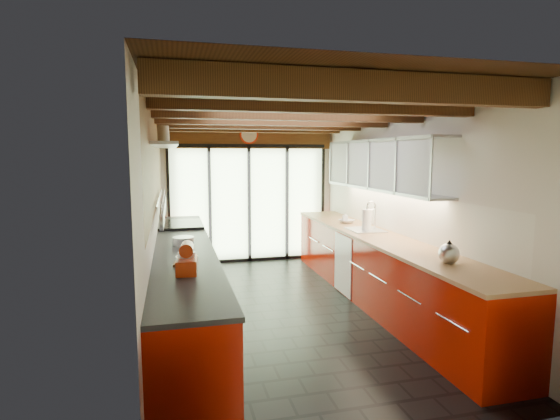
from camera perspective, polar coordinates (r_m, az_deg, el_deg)
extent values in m
plane|color=black|center=(5.79, 0.77, -12.88)|extent=(5.50, 5.50, 0.00)
plane|color=silver|center=(8.15, -4.12, 2.37)|extent=(3.20, 0.00, 3.20)
plane|color=silver|center=(2.94, 14.59, -6.59)|extent=(3.20, 0.00, 3.20)
plane|color=silver|center=(5.30, -16.18, -0.53)|extent=(0.00, 5.50, 5.50)
plane|color=silver|center=(6.08, 15.54, 0.46)|extent=(0.00, 5.50, 5.50)
plane|color=#472814|center=(5.47, 0.82, 13.65)|extent=(5.50, 5.50, 0.00)
cube|color=#593316|center=(3.34, 11.03, 15.53)|extent=(3.14, 0.14, 0.22)
cube|color=#593316|center=(4.17, 5.67, 13.95)|extent=(3.14, 0.14, 0.22)
cube|color=#593316|center=(5.02, 2.15, 12.83)|extent=(3.14, 0.14, 0.22)
cube|color=#593316|center=(5.89, -0.32, 12.01)|extent=(3.14, 0.14, 0.22)
cube|color=#593316|center=(6.76, -2.15, 11.39)|extent=(3.14, 0.14, 0.22)
cube|color=#593316|center=(7.65, -3.55, 10.91)|extent=(3.14, 0.14, 0.22)
cube|color=brown|center=(8.09, -4.14, 9.78)|extent=(3.14, 0.06, 0.50)
plane|color=brown|center=(5.46, -16.03, 6.80)|extent=(0.00, 4.90, 4.90)
plane|color=#C6EAAD|center=(8.16, -4.09, 0.79)|extent=(2.90, 0.00, 2.90)
cube|color=black|center=(8.03, -14.32, 0.47)|extent=(0.05, 0.04, 2.15)
cube|color=black|center=(8.51, 5.60, 1.04)|extent=(0.05, 0.04, 2.15)
cube|color=black|center=(8.11, -4.03, 0.75)|extent=(0.06, 0.05, 2.15)
cube|color=black|center=(8.06, -4.10, 8.36)|extent=(2.90, 0.05, 0.06)
cylinder|color=red|center=(8.05, -4.09, 9.79)|extent=(0.34, 0.04, 0.34)
cylinder|color=beige|center=(8.03, -4.06, 9.80)|extent=(0.28, 0.02, 0.28)
cube|color=#9D1302|center=(5.48, -12.41, -9.37)|extent=(0.65, 5.00, 0.88)
cube|color=black|center=(5.37, -12.55, -4.65)|extent=(0.68, 5.00, 0.04)
cube|color=silver|center=(6.88, -12.75, -5.96)|extent=(0.66, 0.90, 0.90)
cube|color=black|center=(6.79, -12.86, -1.92)|extent=(0.65, 0.90, 0.06)
cube|color=#9D1302|center=(6.09, 12.57, -7.69)|extent=(0.65, 5.00, 0.88)
cube|color=tan|center=(5.99, 12.70, -3.43)|extent=(0.68, 5.00, 0.04)
cube|color=white|center=(6.31, 8.24, -7.06)|extent=(0.02, 0.60, 0.84)
cube|color=silver|center=(6.34, 11.09, -2.57)|extent=(0.45, 0.52, 0.02)
cylinder|color=silver|center=(6.37, 12.31, -0.96)|extent=(0.02, 0.02, 0.34)
torus|color=silver|center=(6.32, 11.86, 0.55)|extent=(0.14, 0.02, 0.14)
plane|color=silver|center=(6.15, 11.56, 5.79)|extent=(0.00, 3.00, 3.00)
cube|color=#9EA0A5|center=(6.24, 12.90, 2.69)|extent=(0.34, 3.00, 0.03)
cube|color=#9EA0A5|center=(6.23, 13.07, 8.85)|extent=(0.34, 3.00, 0.03)
cylinder|color=silver|center=(5.58, -15.51, 1.63)|extent=(0.02, 2.20, 0.02)
cube|color=silver|center=(5.46, -14.80, 8.16)|extent=(0.28, 2.60, 0.03)
cylinder|color=silver|center=(4.71, -15.23, -1.57)|extent=(0.04, 0.18, 0.18)
cylinder|color=silver|center=(5.05, -15.15, -0.98)|extent=(0.04, 0.22, 0.22)
cylinder|color=silver|center=(5.40, -15.07, -0.46)|extent=(0.04, 0.26, 0.26)
cylinder|color=silver|center=(5.75, -15.01, 0.00)|extent=(0.04, 0.18, 0.18)
cylinder|color=silver|center=(6.10, -14.95, 0.40)|extent=(0.04, 0.22, 0.22)
cylinder|color=silver|center=(6.39, -14.91, 0.71)|extent=(0.04, 0.26, 0.26)
cylinder|color=silver|center=(6.64, -14.87, 0.95)|extent=(0.04, 0.18, 0.18)
cube|color=#B52F0E|center=(4.09, -12.05, -7.11)|extent=(0.21, 0.33, 0.14)
cylinder|color=#B52F0E|center=(4.03, -12.10, -5.00)|extent=(0.14, 0.21, 0.12)
cylinder|color=silver|center=(4.13, -12.09, -6.31)|extent=(0.17, 0.17, 0.14)
cylinder|color=silver|center=(4.19, -12.10, -6.80)|extent=(0.26, 0.26, 0.13)
cylinder|color=silver|center=(5.34, -12.51, -3.97)|extent=(0.30, 0.30, 0.10)
cube|color=brown|center=(4.46, -12.19, -6.64)|extent=(0.26, 0.33, 0.03)
sphere|color=silver|center=(4.66, 21.20, -5.23)|extent=(0.27, 0.27, 0.21)
cone|color=black|center=(4.64, 21.26, -3.87)|extent=(0.10, 0.10, 0.06)
cylinder|color=silver|center=(4.75, 20.42, -4.85)|extent=(0.05, 0.08, 0.04)
cylinder|color=white|center=(6.27, 11.26, -1.34)|extent=(0.16, 0.16, 0.30)
cylinder|color=silver|center=(6.24, 11.30, 0.33)|extent=(0.03, 0.03, 0.06)
imported|color=silver|center=(6.99, 8.52, -0.94)|extent=(0.09, 0.09, 0.17)
imported|color=silver|center=(6.94, 8.70, -1.47)|extent=(0.29, 0.29, 0.06)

